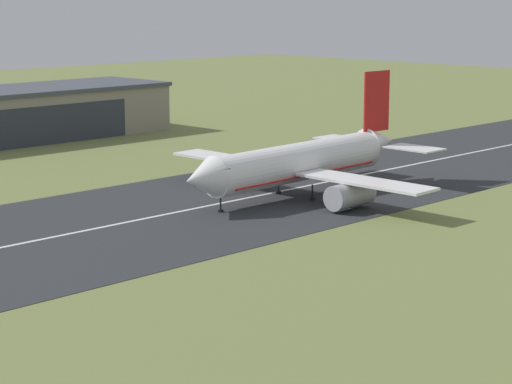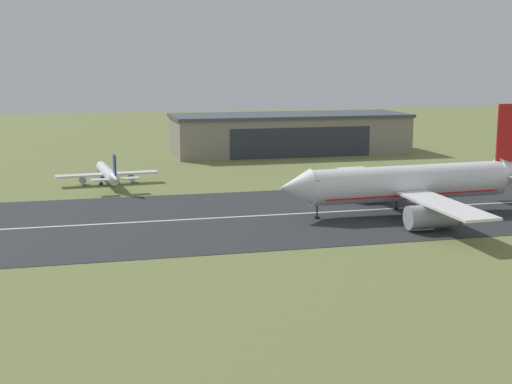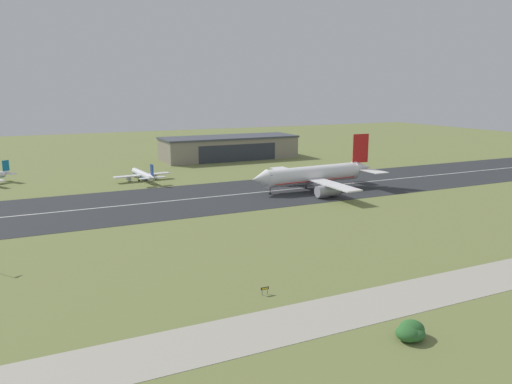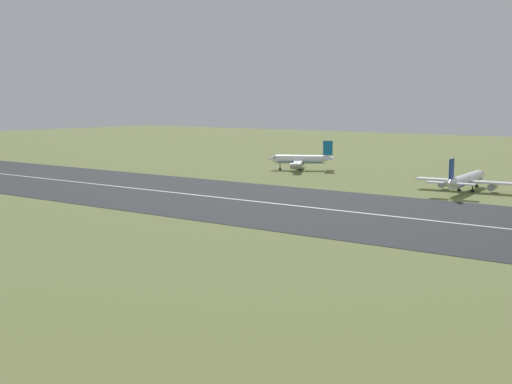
{
  "view_description": "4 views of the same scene",
  "coord_description": "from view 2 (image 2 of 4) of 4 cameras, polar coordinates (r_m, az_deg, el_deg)",
  "views": [
    {
      "loc": [
        -63.78,
        12.82,
        31.73
      ],
      "look_at": [
        10.69,
        86.11,
        11.05
      ],
      "focal_mm": 70.0,
      "sensor_mm": 36.0,
      "label": 1
    },
    {
      "loc": [
        -3.16,
        5.73,
        26.22
      ],
      "look_at": [
        18.69,
        92.98,
        9.83
      ],
      "focal_mm": 50.0,
      "sensor_mm": 36.0,
      "label": 2
    },
    {
      "loc": [
        -39.79,
        -28.63,
        34.98
      ],
      "look_at": [
        17.03,
        90.15,
        7.71
      ],
      "focal_mm": 35.0,
      "sensor_mm": 36.0,
      "label": 3
    },
    {
      "loc": [
        58.15,
        14.03,
        19.82
      ],
      "look_at": [
        2.36,
        87.74,
        7.66
      ],
      "focal_mm": 50.0,
      "sensor_mm": 36.0,
      "label": 4
    }
  ],
  "objects": [
    {
      "name": "hangar_building",
      "position": [
        209.39,
        2.7,
        4.71
      ],
      "size": [
        68.74,
        23.66,
        11.45
      ],
      "color": "gray",
      "rests_on": "ground_plane"
    },
    {
      "name": "runway_centreline",
      "position": [
        119.84,
        -12.22,
        -2.51
      ],
      "size": [
        379.25,
        0.7,
        0.01
      ],
      "primitive_type": "cube",
      "color": "silver",
      "rests_on": "runway_strip"
    },
    {
      "name": "airplane_parked_west",
      "position": [
        157.95,
        -11.79,
        1.48
      ],
      "size": [
        22.12,
        25.46,
        7.87
      ],
      "color": "white",
      "rests_on": "ground_plane"
    },
    {
      "name": "airplane_landing",
      "position": [
        127.03,
        12.2,
        0.64
      ],
      "size": [
        48.36,
        52.03,
        19.02
      ],
      "color": "white",
      "rests_on": "ground_plane"
    },
    {
      "name": "runway_strip",
      "position": [
        119.85,
        -12.22,
        -2.53
      ],
      "size": [
        421.39,
        46.44,
        0.06
      ],
      "primitive_type": "cube",
      "color": "#2B2D30",
      "rests_on": "ground_plane"
    }
  ]
}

